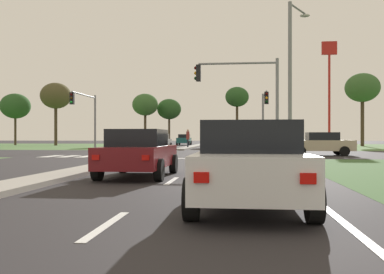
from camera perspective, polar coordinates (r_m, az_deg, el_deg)
ground_plane at (r=31.48m, az=-3.68°, el=-2.23°), size 200.00×200.00×0.00m
grass_verge_far_left at (r=63.50m, az=-22.99°, el=-1.09°), size 35.00×35.00×0.01m
median_island_near at (r=13.18m, az=-17.84°, el=-5.07°), size 1.20×22.00×0.14m
median_island_far at (r=56.27m, az=0.63°, el=-1.16°), size 1.20×36.00×0.14m
lane_dash_near at (r=6.17m, az=-11.46°, el=-11.55°), size 0.14×2.00×0.01m
lane_dash_second at (r=11.97m, az=-2.74°, el=-5.91°), size 0.14×2.00×0.01m
lane_dash_third at (r=17.90m, az=0.21°, el=-3.93°), size 0.14×2.00×0.01m
lane_dash_fourth at (r=23.86m, az=1.67°, el=-2.94°), size 0.14×2.00×0.01m
lane_dash_fifth at (r=29.84m, az=2.55°, el=-2.34°), size 0.14×2.00×0.01m
edge_line_right at (r=13.16m, az=12.77°, el=-5.37°), size 0.14×24.00×0.01m
stop_bar_near at (r=24.09m, az=2.43°, el=-2.91°), size 6.40×0.50×0.01m
crosswalk_bar_near at (r=28.37m, az=-18.37°, el=-2.47°), size 0.70×2.80×0.01m
crosswalk_bar_second at (r=27.91m, az=-16.22°, el=-2.51°), size 0.70×2.80×0.01m
crosswalk_bar_third at (r=27.50m, az=-14.00°, el=-2.55°), size 0.70×2.80×0.01m
crosswalk_bar_fourth at (r=27.13m, az=-11.71°, el=-2.58°), size 0.70×2.80×0.01m
crosswalk_bar_fifth at (r=26.80m, az=-9.37°, el=-2.61°), size 0.70×2.80×0.01m
crosswalk_bar_sixth at (r=26.52m, az=-6.97°, el=-2.64°), size 0.70×2.80×0.01m
car_beige_near at (r=29.33m, az=16.89°, el=-0.86°), size 4.31×2.00×1.53m
car_grey_second at (r=41.82m, az=-4.35°, el=-0.59°), size 1.94×4.40×1.54m
car_maroon_third at (r=13.27m, az=-7.17°, el=-2.08°), size 1.98×4.25×1.47m
car_white_fourth at (r=7.55m, az=7.71°, el=-3.57°), size 1.99×4.25×1.50m
car_black_fifth at (r=31.76m, az=8.27°, el=-0.81°), size 4.15×1.97×1.51m
car_teal_sixth at (r=62.54m, az=-1.07°, el=-0.35°), size 1.97×4.31×1.61m
traffic_signal_far_right at (r=35.94m, az=9.70°, el=3.62°), size 0.32×4.75×5.02m
traffic_signal_far_left at (r=37.71m, az=-14.02°, el=3.56°), size 0.32×5.80×5.05m
traffic_signal_near_right at (r=24.56m, az=7.33°, el=6.33°), size 4.84×0.32×5.71m
street_lamp_second at (r=23.34m, az=13.27°, el=8.63°), size 1.45×2.20×8.35m
pedestrian_at_median at (r=45.13m, az=-0.57°, el=0.12°), size 0.34×0.34×1.91m
fastfood_pole_sign at (r=54.57m, az=17.98°, el=8.46°), size 1.80×0.40×12.80m
treeline_near at (r=67.57m, az=-22.67°, el=3.84°), size 4.33×4.33×7.60m
treeline_second at (r=63.52m, az=-17.85°, el=5.25°), size 4.32×4.32×8.92m
treeline_third at (r=59.21m, az=-6.32°, el=4.31°), size 3.58×3.58×7.22m
treeline_fourth at (r=61.04m, az=-3.09°, el=3.74°), size 3.45×3.45×6.69m
treeline_fifth at (r=60.54m, az=6.08°, el=5.32°), size 3.33×3.33×8.32m
treeline_sixth at (r=60.93m, az=21.95°, el=6.12°), size 4.51×4.51×9.70m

